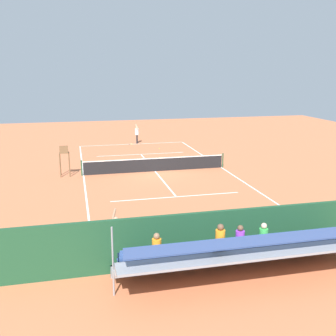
{
  "coord_description": "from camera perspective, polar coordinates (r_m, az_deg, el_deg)",
  "views": [
    {
      "loc": [
        5.46,
        27.05,
        7.04
      ],
      "look_at": [
        0.0,
        4.0,
        1.2
      ],
      "focal_mm": 42.77,
      "sensor_mm": 36.0,
      "label": 1
    }
  ],
  "objects": [
    {
      "name": "backdrop_wall",
      "position": [
        15.38,
        8.73,
        -9.44
      ],
      "size": [
        18.0,
        0.16,
        2.0
      ],
      "primitive_type": "cube",
      "color": "#1E4C2D",
      "rests_on": "ground"
    },
    {
      "name": "umpire_chair",
      "position": [
        27.75,
        -14.56,
        1.49
      ],
      "size": [
        0.67,
        0.67,
        2.14
      ],
      "color": "brown",
      "rests_on": "ground"
    },
    {
      "name": "bleacher_stand",
      "position": [
        14.27,
        10.8,
        -11.77
      ],
      "size": [
        9.06,
        2.4,
        2.48
      ],
      "color": "gray",
      "rests_on": "ground"
    },
    {
      "name": "tennis_ball_near",
      "position": [
        36.55,
        -1.24,
        2.79
      ],
      "size": [
        0.07,
        0.07,
        0.07
      ],
      "primitive_type": "sphere",
      "color": "#CCDB33",
      "rests_on": "ground"
    },
    {
      "name": "ground_plane",
      "position": [
        28.48,
        -1.85,
        -0.47
      ],
      "size": [
        60.0,
        60.0,
        0.0
      ],
      "primitive_type": "plane",
      "color": "#CC7047"
    },
    {
      "name": "courtside_bench",
      "position": [
        17.29,
        16.27,
        -8.75
      ],
      "size": [
        1.8,
        0.4,
        0.93
      ],
      "color": "#234C2D",
      "rests_on": "ground"
    },
    {
      "name": "tennis_net",
      "position": [
        28.36,
        -1.86,
        0.51
      ],
      "size": [
        10.3,
        0.1,
        1.07
      ],
      "color": "black",
      "rests_on": "ground"
    },
    {
      "name": "tennis_player",
      "position": [
        39.31,
        -4.46,
        4.99
      ],
      "size": [
        0.43,
        0.55,
        1.93
      ],
      "color": "black",
      "rests_on": "ground"
    },
    {
      "name": "court_line_markings",
      "position": [
        28.51,
        -1.87,
        -0.45
      ],
      "size": [
        10.1,
        22.2,
        0.01
      ],
      "color": "white",
      "rests_on": "ground"
    },
    {
      "name": "equipment_bag",
      "position": [
        16.59,
        11.16,
        -10.85
      ],
      "size": [
        0.9,
        0.36,
        0.36
      ],
      "primitive_type": "cube",
      "color": "#334C8C",
      "rests_on": "ground"
    },
    {
      "name": "line_judge",
      "position": [
        15.47,
        -7.38,
        -9.18
      ],
      "size": [
        0.44,
        0.56,
        1.93
      ],
      "color": "#232328",
      "rests_on": "ground"
    },
    {
      "name": "tennis_racket",
      "position": [
        39.01,
        -5.27,
        3.41
      ],
      "size": [
        0.52,
        0.51,
        0.03
      ],
      "color": "black",
      "rests_on": "ground"
    }
  ]
}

